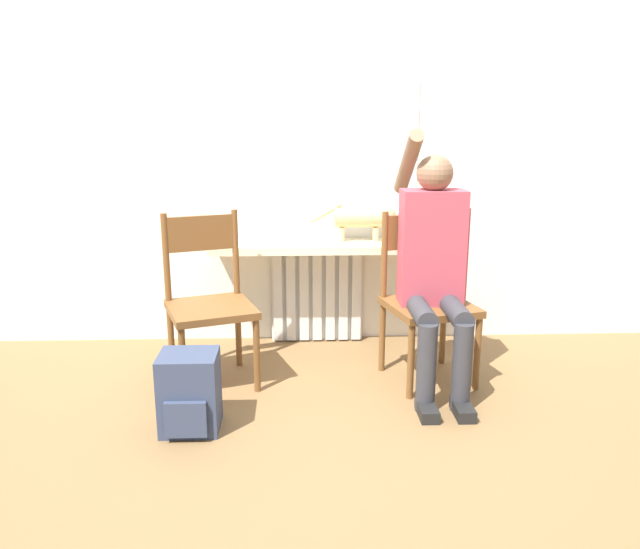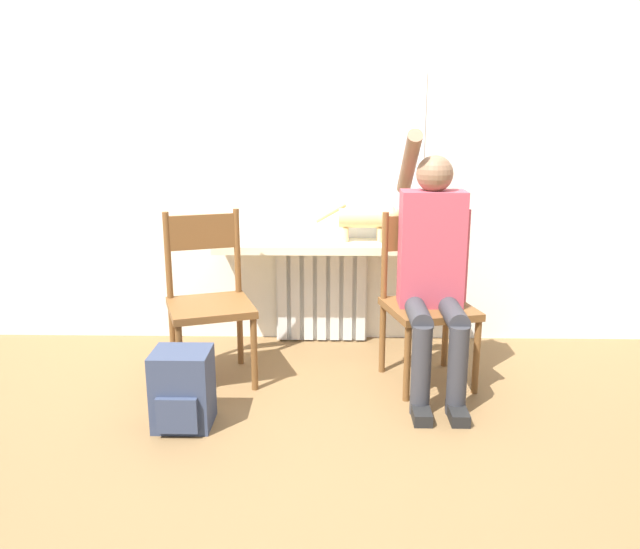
{
  "view_description": "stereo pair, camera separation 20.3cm",
  "coord_description": "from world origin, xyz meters",
  "px_view_note": "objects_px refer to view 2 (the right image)",
  "views": [
    {
      "loc": [
        -0.13,
        -2.79,
        1.45
      ],
      "look_at": [
        0.0,
        0.63,
        0.58
      ],
      "focal_mm": 35.0,
      "sensor_mm": 36.0,
      "label": 1
    },
    {
      "loc": [
        0.07,
        -2.8,
        1.45
      ],
      "look_at": [
        0.0,
        0.63,
        0.58
      ],
      "focal_mm": 35.0,
      "sensor_mm": 36.0,
      "label": 2
    }
  ],
  "objects_px": {
    "cat": "(367,218)",
    "backpack": "(183,389)",
    "chair_left": "(209,297)",
    "person": "(433,264)",
    "chair_right": "(426,299)"
  },
  "relations": [
    {
      "from": "chair_left",
      "to": "backpack",
      "type": "distance_m",
      "value": 0.65
    },
    {
      "from": "cat",
      "to": "backpack",
      "type": "bearing_deg",
      "value": -129.26
    },
    {
      "from": "chair_left",
      "to": "chair_right",
      "type": "distance_m",
      "value": 1.21
    },
    {
      "from": "chair_left",
      "to": "cat",
      "type": "height_order",
      "value": "chair_left"
    },
    {
      "from": "person",
      "to": "backpack",
      "type": "xyz_separation_m",
      "value": [
        -1.25,
        -0.47,
        -0.51
      ]
    },
    {
      "from": "cat",
      "to": "chair_right",
      "type": "bearing_deg",
      "value": -61.62
    },
    {
      "from": "chair_left",
      "to": "person",
      "type": "relative_size",
      "value": 0.68
    },
    {
      "from": "chair_left",
      "to": "chair_right",
      "type": "bearing_deg",
      "value": -19.44
    },
    {
      "from": "person",
      "to": "backpack",
      "type": "height_order",
      "value": "person"
    },
    {
      "from": "chair_left",
      "to": "cat",
      "type": "bearing_deg",
      "value": 12.34
    },
    {
      "from": "person",
      "to": "backpack",
      "type": "distance_m",
      "value": 1.43
    },
    {
      "from": "backpack",
      "to": "chair_right",
      "type": "bearing_deg",
      "value": 25.11
    },
    {
      "from": "chair_right",
      "to": "backpack",
      "type": "height_order",
      "value": "chair_right"
    },
    {
      "from": "person",
      "to": "chair_left",
      "type": "bearing_deg",
      "value": 175.1
    },
    {
      "from": "chair_left",
      "to": "person",
      "type": "bearing_deg",
      "value": -24.39
    }
  ]
}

